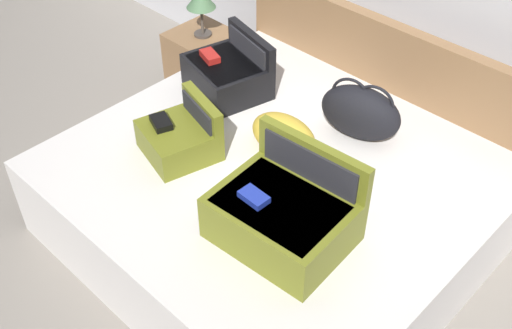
{
  "coord_description": "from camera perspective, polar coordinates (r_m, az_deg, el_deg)",
  "views": [
    {
      "loc": [
        1.56,
        -1.36,
        2.56
      ],
      "look_at": [
        0.0,
        0.26,
        0.59
      ],
      "focal_mm": 43.74,
      "sensor_mm": 36.0,
      "label": 1
    }
  ],
  "objects": [
    {
      "name": "headboard",
      "position": [
        3.8,
        11.84,
        6.38
      ],
      "size": [
        2.07,
        0.08,
        0.9
      ],
      "primitive_type": "cube",
      "color": "olive",
      "rests_on": "ground"
    },
    {
      "name": "hard_case_medium",
      "position": [
        3.61,
        -2.6,
        8.33
      ],
      "size": [
        0.52,
        0.47,
        0.33
      ],
      "rotation": [
        0.0,
        0.0,
        -0.24
      ],
      "color": "black",
      "rests_on": "bed"
    },
    {
      "name": "ground_plane",
      "position": [
        3.3,
        -3.18,
        -9.95
      ],
      "size": [
        12.0,
        12.0,
        0.0
      ],
      "primitive_type": "plane",
      "color": "gray"
    },
    {
      "name": "table_lamp",
      "position": [
        4.2,
        -5.07,
        14.71
      ],
      "size": [
        0.19,
        0.19,
        0.33
      ],
      "color": "#3F3833",
      "rests_on": "nightstand"
    },
    {
      "name": "hard_case_large",
      "position": [
        2.7,
        2.53,
        -4.61
      ],
      "size": [
        0.6,
        0.5,
        0.41
      ],
      "rotation": [
        0.0,
        0.0,
        0.07
      ],
      "color": "olive",
      "rests_on": "bed"
    },
    {
      "name": "nightstand",
      "position": [
        4.43,
        -4.71,
        9.18
      ],
      "size": [
        0.44,
        0.4,
        0.45
      ],
      "primitive_type": "cube",
      "color": "olive",
      "rests_on": "ground"
    },
    {
      "name": "pillow_near_headboard",
      "position": [
        3.18,
        2.53,
        2.69
      ],
      "size": [
        0.38,
        0.25,
        0.19
      ],
      "primitive_type": "ellipsoid",
      "rotation": [
        0.0,
        0.0,
        -0.01
      ],
      "color": "gold",
      "rests_on": "bed"
    },
    {
      "name": "duffel_bag",
      "position": [
        3.28,
        9.54,
        4.74
      ],
      "size": [
        0.47,
        0.3,
        0.34
      ],
      "rotation": [
        0.0,
        0.0,
        0.24
      ],
      "color": "black",
      "rests_on": "bed"
    },
    {
      "name": "bed",
      "position": [
        3.3,
        1.69,
        -3.37
      ],
      "size": [
        2.03,
        1.87,
        0.49
      ],
      "primitive_type": "cube",
      "color": "silver",
      "rests_on": "ground"
    },
    {
      "name": "hard_case_small",
      "position": [
        3.18,
        -7.0,
        2.54
      ],
      "size": [
        0.43,
        0.42,
        0.29
      ],
      "rotation": [
        0.0,
        0.0,
        -0.26
      ],
      "color": "olive",
      "rests_on": "bed"
    }
  ]
}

